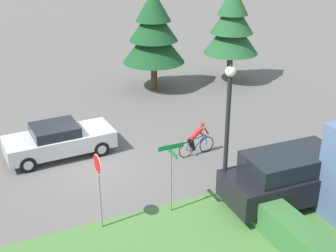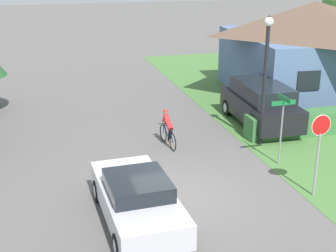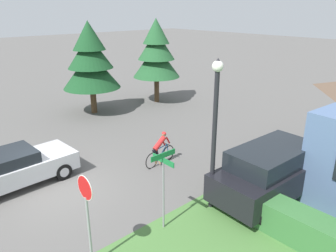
% 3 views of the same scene
% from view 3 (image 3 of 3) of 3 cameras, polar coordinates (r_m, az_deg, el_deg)
% --- Properties ---
extents(ground_plane, '(140.00, 140.00, 0.00)m').
position_cam_3_polar(ground_plane, '(13.03, -18.50, -10.62)').
color(ground_plane, '#5B5956').
extents(sedan_left_lane, '(2.02, 4.52, 1.41)m').
position_cam_3_polar(sedan_left_lane, '(13.67, -25.31, -6.70)').
color(sedan_left_lane, '#BCBCC1').
rests_on(sedan_left_lane, ground).
extents(cyclist, '(0.44, 1.74, 1.45)m').
position_cam_3_polar(cyclist, '(14.01, -1.40, -4.10)').
color(cyclist, black).
rests_on(cyclist, ground).
extents(parked_suv_right, '(2.19, 4.89, 1.92)m').
position_cam_3_polar(parked_suv_right, '(12.18, 17.64, -7.46)').
color(parked_suv_right, black).
rests_on(parked_suv_right, ground).
extents(stop_sign, '(0.65, 0.07, 2.64)m').
position_cam_3_polar(stop_sign, '(8.52, -13.99, -13.18)').
color(stop_sign, gray).
rests_on(stop_sign, ground).
extents(street_lamp, '(0.35, 0.35, 5.03)m').
position_cam_3_polar(street_lamp, '(10.24, 8.18, 0.95)').
color(street_lamp, black).
rests_on(street_lamp, ground).
extents(street_name_sign, '(0.90, 0.90, 2.53)m').
position_cam_3_polar(street_name_sign, '(9.65, -0.82, -8.80)').
color(street_name_sign, gray).
rests_on(street_name_sign, ground).
extents(conifer_tall_near, '(3.53, 3.53, 5.69)m').
position_cam_3_polar(conifer_tall_near, '(20.96, -13.38, 11.13)').
color(conifer_tall_near, '#4C3823').
rests_on(conifer_tall_near, ground).
extents(conifer_tall_far, '(3.24, 3.24, 5.75)m').
position_cam_3_polar(conifer_tall_far, '(22.99, -2.06, 12.69)').
color(conifer_tall_far, '#4C3823').
rests_on(conifer_tall_far, ground).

